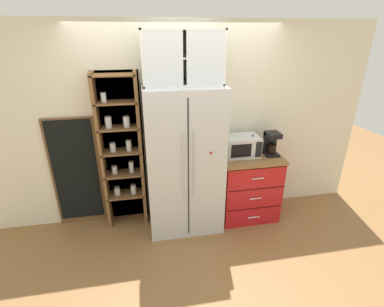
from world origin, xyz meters
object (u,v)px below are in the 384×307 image
Objects in this scene: coffee_maker at (271,143)px; bottle_clear at (252,147)px; chalkboard_menu at (76,173)px; mug_sage at (250,152)px; refrigerator at (184,161)px; bottle_green at (251,148)px; microwave at (241,146)px.

coffee_maker is 1.07× the size of bottle_clear.
mug_sage is at bearing -5.88° from chalkboard_menu.
refrigerator is 0.89m from mug_sage.
coffee_maker is at bearing 3.55° from bottle_green.
bottle_clear is (-0.27, -0.02, -0.03)m from coffee_maker.
coffee_maker is at bearing 2.12° from refrigerator.
bottle_green is at bearing 90.00° from bottle_clear.
bottle_green is at bearing -27.11° from microwave.
mug_sage is 0.38× the size of bottle_clear.
mug_sage is at bearing 176.61° from coffee_maker.
chalkboard_menu is at bearing 174.39° from coffee_maker.
mug_sage is 0.07× the size of chalkboard_menu.
refrigerator reaches higher than coffee_maker.
refrigerator is 1.26× the size of chalkboard_menu.
coffee_maker is at bearing -5.61° from chalkboard_menu.
refrigerator is 0.89m from bottle_clear.
bottle_clear is (-0.00, -0.00, 0.02)m from bottle_green.
bottle_green is (0.88, 0.03, 0.09)m from refrigerator.
refrigerator is 17.06× the size of mug_sage.
chalkboard_menu is (-1.35, 0.29, -0.19)m from refrigerator.
mug_sage is 2.26m from chalkboard_menu.
microwave is 0.30× the size of chalkboard_menu.
mug_sage is (0.89, 0.06, 0.02)m from refrigerator.
microwave reaches higher than bottle_green.
bottle_clear reaches higher than bottle_green.
refrigerator reaches higher than bottle_clear.
coffee_maker is 0.28m from bottle_green.
microwave is (0.77, 0.08, 0.11)m from refrigerator.
bottle_clear reaches higher than microwave.
bottle_clear is at bearing 1.55° from refrigerator.
bottle_green is 2.27m from chalkboard_menu.
refrigerator is 5.99× the size of coffee_maker.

